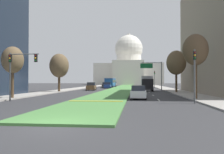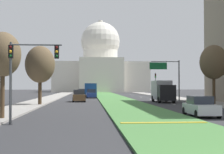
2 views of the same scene
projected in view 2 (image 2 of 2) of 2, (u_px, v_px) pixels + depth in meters
The scene contains 20 objects.
ground_plane at pixel (111, 97), 68.96m from camera, with size 270.57×270.57×0.00m, color #333335.
grass_median at pixel (113, 98), 62.83m from camera, with size 5.97×110.69×0.14m, color #4C8442.
median_curb_nose at pixel (164, 123), 19.88m from camera, with size 5.37×0.50×0.04m, color gold.
lane_dashes_right at pixel (153, 100), 56.36m from camera, with size 0.16×65.11×0.01m.
sidewalk_left at pixel (46, 99), 55.84m from camera, with size 4.00×110.69×0.15m, color #9E9991.
sidewalk_right at pixel (182, 99), 57.56m from camera, with size 4.00×110.69×0.15m, color #9E9991.
capitol_building at pixel (100, 66), 129.85m from camera, with size 37.09×25.32×29.01m.
traffic_light_near_left at pixel (24, 64), 20.37m from camera, with size 3.34×0.35×5.20m.
traffic_light_far_right at pixel (155, 82), 68.65m from camera, with size 0.28×0.35×5.20m.
overhead_guide_sign at pixel (169, 72), 51.29m from camera, with size 4.88×0.20×6.50m.
street_tree_left_near at pixel (3, 55), 22.95m from camera, with size 2.57×2.57×6.30m.
street_tree_left_mid at pixel (40, 65), 39.81m from camera, with size 3.67×3.67×7.38m.
street_tree_right_mid at pixel (214, 62), 40.90m from camera, with size 3.51×3.51×7.64m.
sedan_lead_stopped at pixel (200, 107), 25.64m from camera, with size 1.96×4.30×1.62m.
sedan_midblock at pixel (79, 96), 49.04m from camera, with size 2.13×4.27×1.84m.
sedan_distant at pixel (91, 94), 63.66m from camera, with size 2.07×4.51×1.77m.
sedan_far_horizon at pixel (82, 93), 74.80m from camera, with size 2.04×4.17×1.70m.
sedan_very_far at pixel (89, 91), 89.49m from camera, with size 2.17×4.74×1.81m.
box_truck_delivery at pixel (163, 91), 47.78m from camera, with size 2.40×6.40×3.20m.
city_bus at pixel (91, 89), 72.22m from camera, with size 2.62×11.00×2.95m.
Camera 2 is at (-4.62, -7.40, 2.44)m, focal length 51.63 mm.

